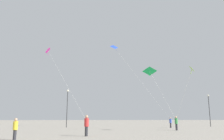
{
  "coord_description": "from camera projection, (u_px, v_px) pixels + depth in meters",
  "views": [
    {
      "loc": [
        -1.19,
        -5.32,
        1.61
      ],
      "look_at": [
        0.0,
        19.06,
        6.65
      ],
      "focal_mm": 36.98,
      "sensor_mm": 36.0,
      "label": 1
    }
  ],
  "objects": [
    {
      "name": "person_in_yellow",
      "position": [
        15.0,
        128.0,
        16.92
      ],
      "size": [
        0.34,
        0.34,
        1.58
      ],
      "rotation": [
        0.0,
        0.0,
        3.26
      ],
      "color": "#2D2D33",
      "rests_on": "ground_plane"
    },
    {
      "name": "kite_lime_delta",
      "position": [
        192.0,
        70.0,
        28.21
      ],
      "size": [
        1.87,
        3.54,
        6.48
      ],
      "color": "#8CD12D"
    },
    {
      "name": "lamppost_east",
      "position": [
        67.0,
        103.0,
        39.13
      ],
      "size": [
        0.36,
        0.36,
        6.32
      ],
      "color": "#2D2D30",
      "rests_on": "ground_plane"
    },
    {
      "name": "person_in_blue",
      "position": [
        171.0,
        122.0,
        36.82
      ],
      "size": [
        0.36,
        0.36,
        1.64
      ],
      "rotation": [
        0.0,
        0.0,
        1.21
      ],
      "color": "#2D2D33",
      "rests_on": "ground_plane"
    },
    {
      "name": "person_in_red",
      "position": [
        86.0,
        125.0,
        20.42
      ],
      "size": [
        0.4,
        0.4,
        1.83
      ],
      "rotation": [
        0.0,
        0.0,
        0.99
      ],
      "color": "#2D2D33",
      "rests_on": "ground_plane"
    },
    {
      "name": "kite_emerald_delta",
      "position": [
        150.0,
        72.0,
        30.36
      ],
      "size": [
        4.08,
        0.95,
        6.72
      ],
      "color": "green"
    },
    {
      "name": "person_in_green",
      "position": [
        176.0,
        123.0,
        29.66
      ],
      "size": [
        0.39,
        0.39,
        1.78
      ],
      "rotation": [
        0.0,
        0.0,
        0.03
      ],
      "color": "#2D2D33",
      "rests_on": "ground_plane"
    },
    {
      "name": "kite_cobalt_delta",
      "position": [
        116.0,
        49.0,
        42.01
      ],
      "size": [
        9.51,
        3.65,
        13.34
      ],
      "color": "blue"
    },
    {
      "name": "kite_magenta_diamond",
      "position": [
        48.0,
        51.0,
        35.74
      ],
      "size": [
        7.55,
        14.55,
        11.1
      ],
      "color": "#D12899"
    },
    {
      "name": "lamppost_west",
      "position": [
        209.0,
        105.0,
        42.56
      ],
      "size": [
        0.36,
        0.36,
        5.83
      ],
      "color": "#2D2D30",
      "rests_on": "ground_plane"
    }
  ]
}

